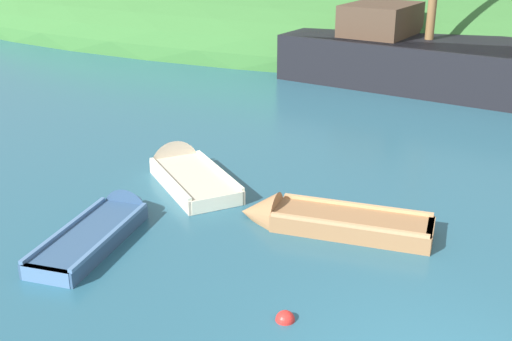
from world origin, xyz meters
name	(u,v)px	position (x,y,z in m)	size (l,w,h in m)	color
shore_hill	(330,23)	(-9.95, 29.18, 0.00)	(55.09, 26.66, 8.71)	#387033
sailing_ship	(482,75)	(-0.76, 15.72, 0.60)	(16.85, 6.65, 12.74)	black
rowboat_outer_left	(106,228)	(-6.45, 2.07, 0.08)	(1.29, 3.46, 0.94)	#335175
rowboat_portside	(323,222)	(-2.75, 3.79, 0.11)	(3.71, 1.22, 0.95)	#9E7047
rowboat_near_dock	(185,174)	(-6.35, 4.99, 0.10)	(3.23, 3.06, 1.17)	beige
buoy_red	(285,320)	(-2.39, 0.70, 0.00)	(0.29, 0.29, 0.29)	red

